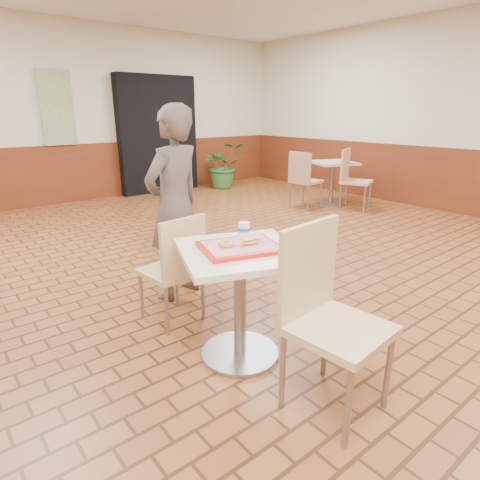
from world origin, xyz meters
TOP-DOWN VIEW (x-y plane):
  - room_shell at (0.00, 0.00)m, footprint 8.01×10.01m
  - wainscot_band at (0.00, 0.00)m, footprint 8.00×10.00m
  - corridor_doorway at (1.20, 4.88)m, footprint 1.60×0.22m
  - promo_poster at (-0.60, 4.94)m, footprint 0.50×0.03m
  - main_table at (-1.15, -0.56)m, footprint 0.71×0.71m
  - chair_main_front at (-1.07, -1.18)m, footprint 0.51×0.51m
  - chair_main_back at (-1.24, 0.08)m, footprint 0.43×0.43m
  - customer at (-0.98, 0.51)m, footprint 0.68×0.54m
  - serving_tray at (-1.15, -0.56)m, footprint 0.47×0.37m
  - ring_donut at (-1.23, -0.53)m, footprint 0.12×0.12m
  - long_john_donut at (-1.10, -0.60)m, footprint 0.14×0.08m
  - paper_cup at (-1.03, -0.46)m, footprint 0.08×0.08m
  - second_table at (3.00, 2.03)m, footprint 0.69×0.69m
  - chair_second_left at (2.32, 2.08)m, footprint 0.47×0.47m
  - chair_second_front at (2.89, 1.55)m, footprint 0.58×0.58m
  - potted_plant at (2.42, 4.40)m, footprint 1.01×0.93m

SIDE VIEW (x-z plane):
  - potted_plant at x=2.42m, z-range 0.00..0.94m
  - chair_main_back at x=-1.24m, z-range 0.05..0.90m
  - second_table at x=3.00m, z-range 0.13..0.85m
  - wainscot_band at x=0.00m, z-range 0.00..1.00m
  - main_table at x=-1.15m, z-range 0.13..0.88m
  - chair_second_left at x=2.32m, z-range 0.05..0.99m
  - chair_second_front at x=2.89m, z-range 0.06..1.03m
  - chair_main_front at x=-1.07m, z-range 0.06..1.07m
  - serving_tray at x=-1.15m, z-range 0.75..0.78m
  - ring_donut at x=-1.23m, z-range 0.78..0.81m
  - long_john_donut at x=-1.10m, z-range 0.78..0.82m
  - customer at x=-0.98m, z-range 0.00..1.62m
  - paper_cup at x=-1.03m, z-range 0.78..0.88m
  - corridor_doorway at x=1.20m, z-range 0.00..2.20m
  - room_shell at x=0.00m, z-range 0.00..3.00m
  - promo_poster at x=-0.60m, z-range 1.00..2.20m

